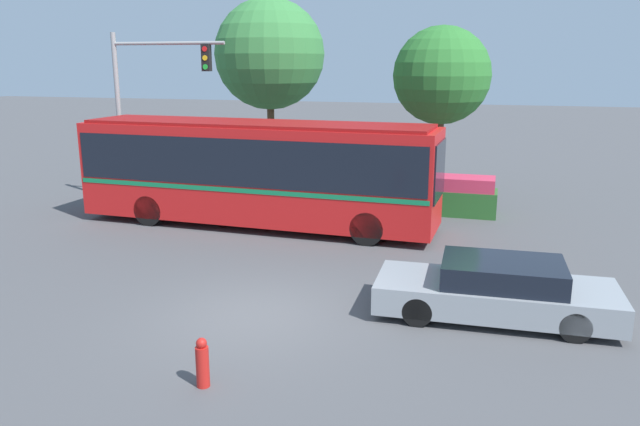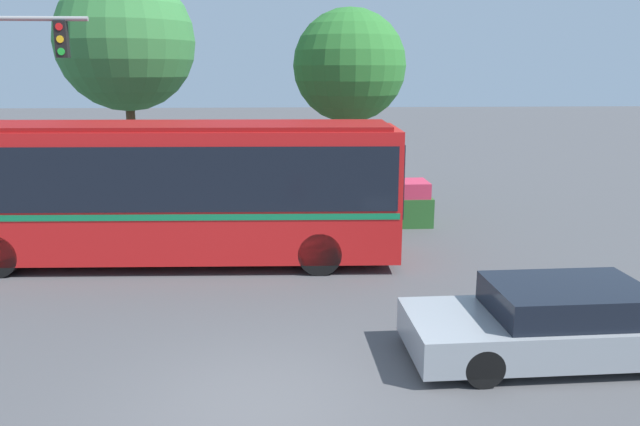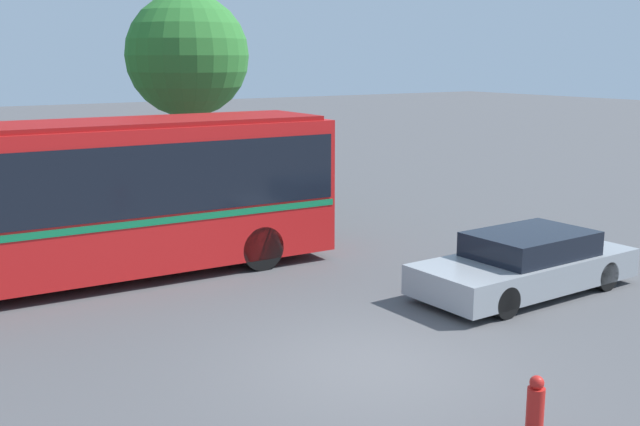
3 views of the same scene
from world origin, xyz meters
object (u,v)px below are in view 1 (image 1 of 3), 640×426
(street_tree_centre, at_px, (442,76))
(fire_hydrant, at_px, (202,363))
(city_bus, at_px, (257,167))
(sedan_foreground, at_px, (497,290))
(traffic_light_pole, at_px, (144,95))
(street_tree_left, at_px, (270,54))

(street_tree_centre, xyz_separation_m, fire_hydrant, (-2.27, -15.46, -4.29))
(city_bus, xyz_separation_m, sedan_foreground, (7.56, -5.63, -1.33))
(sedan_foreground, distance_m, traffic_light_pole, 14.97)
(sedan_foreground, relative_size, traffic_light_pole, 0.79)
(sedan_foreground, bearing_deg, city_bus, -38.31)
(city_bus, bearing_deg, fire_hydrant, -71.45)
(street_tree_left, distance_m, street_tree_centre, 7.76)
(traffic_light_pole, bearing_deg, city_bus, -19.20)
(street_tree_centre, distance_m, fire_hydrant, 16.21)
(sedan_foreground, height_order, street_tree_left, street_tree_left)
(sedan_foreground, distance_m, fire_hydrant, 6.29)
(fire_hydrant, bearing_deg, street_tree_left, 106.77)
(street_tree_left, relative_size, fire_hydrant, 9.18)
(sedan_foreground, xyz_separation_m, street_tree_centre, (-2.33, 11.18, 4.11))
(traffic_light_pole, bearing_deg, street_tree_left, 64.20)
(street_tree_left, height_order, street_tree_centre, street_tree_left)
(sedan_foreground, bearing_deg, street_tree_left, -54.63)
(fire_hydrant, bearing_deg, sedan_foreground, 42.94)
(city_bus, bearing_deg, street_tree_left, 108.96)
(city_bus, height_order, sedan_foreground, city_bus)
(street_tree_left, bearing_deg, traffic_light_pole, -115.80)
(sedan_foreground, distance_m, street_tree_centre, 12.14)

